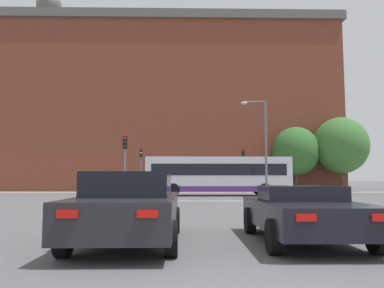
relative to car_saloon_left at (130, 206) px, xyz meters
name	(u,v)px	position (x,y,z in m)	size (l,w,h in m)	color
stop_line_strip	(197,201)	(1.88, 14.93, -0.76)	(7.20, 0.30, 0.01)	silver
far_pavement	(192,192)	(1.88, 29.52, -0.76)	(68.00, 2.50, 0.01)	gray
brick_civic_building	(159,110)	(-2.17, 40.37, 9.62)	(43.40, 15.49, 26.09)	brown
car_saloon_left	(130,206)	(0.00, 0.00, 0.00)	(2.09, 4.77, 1.49)	#232328
car_roadster_right	(303,212)	(3.71, 0.03, -0.13)	(2.11, 4.29, 1.20)	black
bus_crossing_lead	(218,175)	(3.82, 22.05, 0.88)	(11.43, 2.70, 3.07)	silver
traffic_light_far_left	(141,163)	(-3.13, 28.55, 2.10)	(0.26, 0.31, 4.26)	slate
traffic_light_near_left	(125,157)	(-2.63, 15.60, 1.96)	(0.26, 0.31, 4.04)	slate
traffic_light_far_right	(243,164)	(6.94, 28.59, 2.08)	(0.26, 0.31, 4.23)	slate
street_lamp_junction	(261,138)	(6.63, 18.28, 3.50)	(1.85, 0.36, 7.02)	slate
pedestrian_waiting	(136,183)	(-3.67, 29.50, 0.19)	(0.43, 0.28, 1.65)	black
tree_by_building	(341,145)	(17.80, 31.26, 4.14)	(5.71, 5.71, 7.91)	#4C3823
tree_kerbside	(296,151)	(13.08, 31.73, 3.54)	(4.96, 4.96, 6.92)	#4C3823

